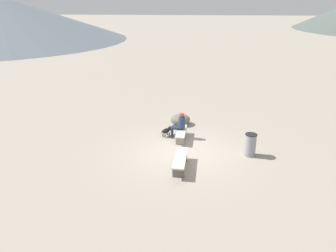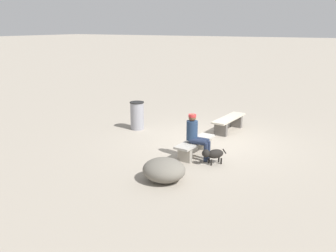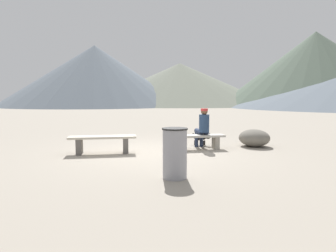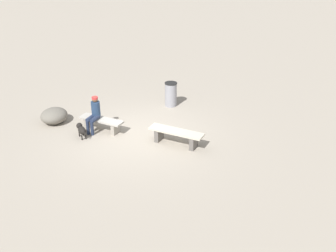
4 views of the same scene
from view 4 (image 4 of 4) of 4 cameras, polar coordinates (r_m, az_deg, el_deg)
The scene contains 7 objects.
ground at distance 13.04m, azimuth -4.54°, elevation -1.51°, with size 210.00×210.00×0.06m, color #9E9384.
bench_left at distance 12.32m, azimuth 1.19°, elevation -1.32°, with size 1.81×0.56×0.48m.
bench_right at distance 13.40m, azimuth -9.75°, elevation 0.54°, with size 1.60×0.51×0.43m.
seated_person at distance 13.26m, azimuth -10.80°, elevation 1.97°, with size 0.32×0.65×1.21m.
dog at distance 13.09m, azimuth -12.62°, elevation -0.49°, with size 0.57×0.50×0.42m.
trash_bin at distance 15.07m, azimuth 0.42°, elevation 4.69°, with size 0.48×0.48×0.95m.
boulder at distance 14.35m, azimuth -16.40°, elevation 1.47°, with size 0.92×0.99×0.53m, color #6B665B.
Camera 4 is at (-5.34, 10.21, 6.07)m, focal length 41.46 mm.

